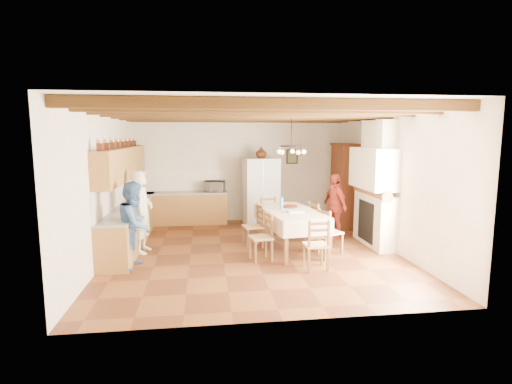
{
  "coord_description": "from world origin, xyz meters",
  "views": [
    {
      "loc": [
        -1.02,
        -8.23,
        2.49
      ],
      "look_at": [
        0.1,
        0.3,
        1.25
      ],
      "focal_mm": 28.0,
      "sensor_mm": 36.0,
      "label": 1
    }
  ],
  "objects_px": {
    "chair_right_near": "(330,231)",
    "person_woman_red": "(335,206)",
    "chair_end_far": "(270,217)",
    "hutch": "(344,185)",
    "person_man": "(142,212)",
    "microwave": "(215,186)",
    "person_woman_blue": "(135,225)",
    "refrigerator": "(261,191)",
    "chair_left_far": "(253,226)",
    "dining_table": "(290,214)",
    "chair_left_near": "(261,237)",
    "chair_end_near": "(316,244)",
    "chair_right_far": "(319,222)"
  },
  "relations": [
    {
      "from": "chair_right_far",
      "to": "chair_end_far",
      "type": "xyz_separation_m",
      "value": [
        -1.03,
        0.73,
        0.0
      ]
    },
    {
      "from": "chair_left_near",
      "to": "chair_end_near",
      "type": "distance_m",
      "value": 1.15
    },
    {
      "from": "chair_left_near",
      "to": "microwave",
      "type": "distance_m",
      "value": 3.67
    },
    {
      "from": "refrigerator",
      "to": "dining_table",
      "type": "bearing_deg",
      "value": -89.24
    },
    {
      "from": "person_man",
      "to": "person_woman_blue",
      "type": "xyz_separation_m",
      "value": [
        -0.0,
        -0.95,
        -0.06
      ]
    },
    {
      "from": "dining_table",
      "to": "chair_left_near",
      "type": "distance_m",
      "value": 0.99
    },
    {
      "from": "person_man",
      "to": "chair_right_far",
      "type": "bearing_deg",
      "value": -80.04
    },
    {
      "from": "dining_table",
      "to": "chair_left_far",
      "type": "relative_size",
      "value": 2.24
    },
    {
      "from": "chair_right_near",
      "to": "person_man",
      "type": "relative_size",
      "value": 0.55
    },
    {
      "from": "chair_right_far",
      "to": "person_woman_blue",
      "type": "relative_size",
      "value": 0.59
    },
    {
      "from": "chair_end_near",
      "to": "microwave",
      "type": "distance_m",
      "value": 4.58
    },
    {
      "from": "chair_right_far",
      "to": "chair_end_far",
      "type": "height_order",
      "value": "same"
    },
    {
      "from": "hutch",
      "to": "chair_end_near",
      "type": "height_order",
      "value": "hutch"
    },
    {
      "from": "chair_end_far",
      "to": "microwave",
      "type": "distance_m",
      "value": 2.22
    },
    {
      "from": "dining_table",
      "to": "chair_left_near",
      "type": "relative_size",
      "value": 2.24
    },
    {
      "from": "hutch",
      "to": "chair_left_near",
      "type": "height_order",
      "value": "hutch"
    },
    {
      "from": "refrigerator",
      "to": "chair_left_far",
      "type": "bearing_deg",
      "value": -107.44
    },
    {
      "from": "person_woman_blue",
      "to": "person_woman_red",
      "type": "relative_size",
      "value": 1.04
    },
    {
      "from": "chair_left_far",
      "to": "chair_right_near",
      "type": "distance_m",
      "value": 1.71
    },
    {
      "from": "chair_left_far",
      "to": "microwave",
      "type": "relative_size",
      "value": 1.77
    },
    {
      "from": "dining_table",
      "to": "chair_left_far",
      "type": "xyz_separation_m",
      "value": [
        -0.77,
        0.37,
        -0.32
      ]
    },
    {
      "from": "refrigerator",
      "to": "chair_left_far",
      "type": "distance_m",
      "value": 2.37
    },
    {
      "from": "hutch",
      "to": "person_woman_blue",
      "type": "height_order",
      "value": "hutch"
    },
    {
      "from": "dining_table",
      "to": "chair_right_near",
      "type": "relative_size",
      "value": 2.24
    },
    {
      "from": "hutch",
      "to": "person_woman_red",
      "type": "xyz_separation_m",
      "value": [
        -0.65,
        -1.14,
        -0.34
      ]
    },
    {
      "from": "refrigerator",
      "to": "chair_right_near",
      "type": "bearing_deg",
      "value": -75.62
    },
    {
      "from": "chair_left_far",
      "to": "person_man",
      "type": "bearing_deg",
      "value": -97.6
    },
    {
      "from": "chair_end_near",
      "to": "person_man",
      "type": "xyz_separation_m",
      "value": [
        -3.34,
        1.52,
        0.4
      ]
    },
    {
      "from": "dining_table",
      "to": "person_woman_blue",
      "type": "distance_m",
      "value": 3.21
    },
    {
      "from": "hutch",
      "to": "chair_right_far",
      "type": "xyz_separation_m",
      "value": [
        -1.16,
        -1.57,
        -0.65
      ]
    },
    {
      "from": "dining_table",
      "to": "person_woman_blue",
      "type": "xyz_separation_m",
      "value": [
        -3.13,
        -0.7,
        0.02
      ]
    },
    {
      "from": "person_woman_blue",
      "to": "refrigerator",
      "type": "bearing_deg",
      "value": -29.07
    },
    {
      "from": "chair_left_far",
      "to": "chair_end_near",
      "type": "height_order",
      "value": "same"
    },
    {
      "from": "hutch",
      "to": "person_man",
      "type": "relative_size",
      "value": 1.29
    },
    {
      "from": "chair_left_near",
      "to": "chair_end_near",
      "type": "relative_size",
      "value": 1.0
    },
    {
      "from": "chair_right_near",
      "to": "person_woman_blue",
      "type": "bearing_deg",
      "value": 74.13
    },
    {
      "from": "chair_right_near",
      "to": "person_woman_red",
      "type": "distance_m",
      "value": 1.41
    },
    {
      "from": "refrigerator",
      "to": "chair_left_near",
      "type": "height_order",
      "value": "refrigerator"
    },
    {
      "from": "chair_end_far",
      "to": "person_woman_blue",
      "type": "xyz_separation_m",
      "value": [
        -2.89,
        -1.92,
        0.34
      ]
    },
    {
      "from": "hutch",
      "to": "chair_left_far",
      "type": "height_order",
      "value": "hutch"
    },
    {
      "from": "chair_left_near",
      "to": "chair_end_far",
      "type": "height_order",
      "value": "same"
    },
    {
      "from": "chair_end_near",
      "to": "person_woman_red",
      "type": "distance_m",
      "value": 2.46
    },
    {
      "from": "hutch",
      "to": "chair_left_near",
      "type": "bearing_deg",
      "value": -131.65
    },
    {
      "from": "person_woman_blue",
      "to": "person_woman_red",
      "type": "distance_m",
      "value": 4.71
    },
    {
      "from": "chair_left_near",
      "to": "chair_right_near",
      "type": "xyz_separation_m",
      "value": [
        1.51,
        0.24,
        0.0
      ]
    },
    {
      "from": "chair_left_far",
      "to": "chair_end_near",
      "type": "distance_m",
      "value": 1.91
    },
    {
      "from": "chair_left_near",
      "to": "chair_left_far",
      "type": "relative_size",
      "value": 1.0
    },
    {
      "from": "refrigerator",
      "to": "chair_end_far",
      "type": "height_order",
      "value": "refrigerator"
    },
    {
      "from": "chair_end_near",
      "to": "person_woman_blue",
      "type": "xyz_separation_m",
      "value": [
        -3.34,
        0.57,
        0.34
      ]
    },
    {
      "from": "chair_end_far",
      "to": "person_woman_red",
      "type": "bearing_deg",
      "value": -17.52
    }
  ]
}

